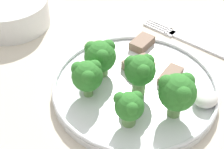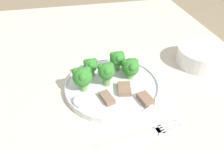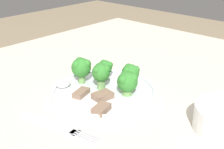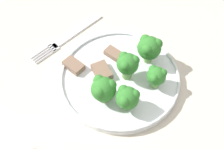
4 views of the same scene
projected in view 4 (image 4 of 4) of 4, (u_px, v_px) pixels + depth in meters
The scene contains 12 objects.
table at pixel (137, 103), 0.76m from camera, with size 1.27×0.99×0.76m.
dinner_plate at pixel (120, 78), 0.67m from camera, with size 0.26×0.26×0.02m.
fork at pixel (69, 37), 0.74m from camera, with size 0.05×0.21×0.00m.
broccoli_floret_near_rim_left at pixel (128, 64), 0.63m from camera, with size 0.05×0.05×0.07m.
broccoli_floret_center_left at pixel (156, 76), 0.63m from camera, with size 0.04×0.04×0.05m.
broccoli_floret_back_left at pixel (149, 48), 0.65m from camera, with size 0.05×0.05×0.07m.
broccoli_floret_front_left at pixel (103, 89), 0.61m from camera, with size 0.05×0.05×0.06m.
broccoli_floret_center_back at pixel (127, 98), 0.59m from camera, with size 0.05×0.05×0.06m.
meat_slice_front_slice at pixel (102, 71), 0.66m from camera, with size 0.05×0.04×0.01m.
meat_slice_middle_slice at pixel (115, 54), 0.69m from camera, with size 0.05×0.04×0.01m.
meat_slice_rear_slice at pixel (74, 65), 0.67m from camera, with size 0.05×0.04×0.01m.
sauce_dollop at pixel (139, 40), 0.71m from camera, with size 0.04×0.03×0.02m.
Camera 4 is at (-0.28, 0.26, 1.33)m, focal length 50.00 mm.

